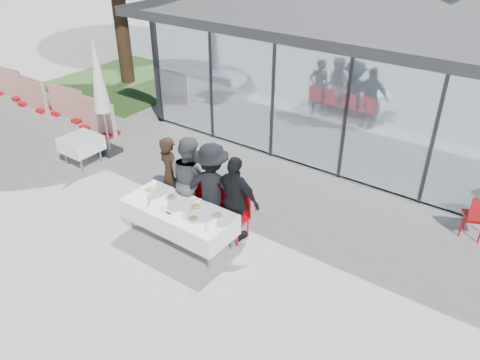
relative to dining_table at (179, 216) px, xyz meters
The scene contains 24 objects.
ground 0.72m from the dining_table, ahead, with size 90.00×90.00×0.00m, color #97958F.
pavilion 8.69m from the dining_table, 73.06° to the left, with size 14.80×8.80×3.44m.
dining_table is the anchor object (origin of this frame).
diner_a 1.11m from the dining_table, 140.62° to the left, with size 0.64×0.64×1.74m, color black.
diner_chair_a 1.11m from the dining_table, 137.59° to the left, with size 0.44×0.44×0.97m.
diner_b 0.83m from the dining_table, 112.40° to the left, with size 0.92×0.92×1.89m, color #535353.
diner_chair_b 0.80m from the dining_table, 110.32° to the left, with size 0.44×0.44×0.97m.
diner_c 0.84m from the dining_table, 66.19° to the left, with size 1.23×1.23×1.90m, color black.
diner_chair_c 0.81m from the dining_table, 68.38° to the left, with size 0.44×0.44×0.97m.
diner_d 1.15m from the dining_table, 38.02° to the left, with size 1.05×1.05×1.80m, color black.
diner_chair_d 1.14m from the dining_table, 41.04° to the left, with size 0.44×0.44×0.97m.
plate_a 0.93m from the dining_table, behind, with size 0.23×0.23×0.07m.
plate_b 0.44m from the dining_table, 154.53° to the left, with size 0.23×0.23×0.07m.
plate_c 0.41m from the dining_table, 32.73° to the left, with size 0.23×0.23×0.07m.
plate_d 0.85m from the dining_table, 13.66° to the left, with size 0.23×0.23×0.07m.
plate_extra 0.57m from the dining_table, 16.60° to the right, with size 0.23×0.23×0.07m.
juice_bottle 0.67m from the dining_table, 158.96° to the right, with size 0.06×0.06×0.16m, color #8CB14A.
drinking_glasses 0.48m from the dining_table, 32.54° to the right, with size 1.12×0.13×0.10m.
folded_eyeglasses 0.34m from the dining_table, 95.74° to the right, with size 0.14×0.03×0.01m, color black.
spare_table_left 4.22m from the dining_table, 167.65° to the left, with size 0.86×0.86×0.74m.
spare_chair_b 5.81m from the dining_table, 35.99° to the left, with size 0.59×0.59×0.97m.
market_umbrella 4.60m from the dining_table, 157.41° to the left, with size 0.50×0.50×3.00m.
construction_barriers 10.44m from the dining_table, 166.28° to the left, with size 11.00×0.60×1.00m.
grass_patch 10.03m from the dining_table, 143.17° to the left, with size 5.00×5.00×0.02m, color #385926.
Camera 1 is at (4.80, -5.35, 5.76)m, focal length 35.00 mm.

